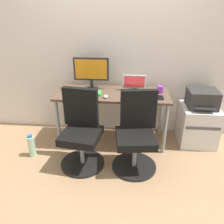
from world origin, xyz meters
TOP-DOWN VIEW (x-y plane):
  - ground_plane at (0.00, 0.00)m, footprint 5.28×5.28m
  - back_wall at (0.00, 0.37)m, footprint 4.40×0.04m
  - desk at (0.00, 0.00)m, footprint 1.51×0.59m
  - office_chair_left at (-0.33, -0.52)m, footprint 0.54×0.54m
  - office_chair_right at (0.33, -0.52)m, footprint 0.54×0.54m
  - side_cabinet at (1.20, 0.08)m, footprint 0.49×0.52m
  - printer at (1.20, 0.08)m, footprint 0.38×0.40m
  - water_bottle_on_floor at (-1.01, -0.47)m, footprint 0.09×0.09m
  - desktop_monitor at (-0.30, 0.15)m, footprint 0.48×0.18m
  - open_laptop at (0.29, 0.06)m, footprint 0.31×0.29m
  - keyboard_by_monitor at (-0.33, -0.21)m, footprint 0.34×0.12m
  - keyboard_by_laptop at (0.29, -0.21)m, footprint 0.34×0.12m
  - mouse_by_monitor at (0.54, -0.00)m, footprint 0.06×0.10m
  - mouse_by_laptop at (-0.07, -0.17)m, footprint 0.06×0.10m
  - coffee_mug at (0.63, 0.07)m, footprint 0.08×0.08m
  - pen_cup at (0.32, 0.21)m, footprint 0.07×0.07m
  - phone_near_laptop at (0.63, -0.12)m, footprint 0.07×0.14m
  - phone_near_monitor at (-0.68, 0.12)m, footprint 0.07×0.14m
  - notebook at (-0.25, -0.06)m, footprint 0.21×0.15m

SIDE VIEW (x-z plane):
  - ground_plane at x=0.00m, z-range 0.00..0.00m
  - water_bottle_on_floor at x=-1.01m, z-range -0.01..0.30m
  - side_cabinet at x=1.20m, z-range 0.00..0.55m
  - office_chair_left at x=-0.33m, z-range -0.05..0.89m
  - office_chair_right at x=0.33m, z-range -0.05..0.89m
  - desk at x=0.00m, z-range 0.29..1.03m
  - printer at x=1.20m, z-range 0.55..0.79m
  - phone_near_laptop at x=0.63m, z-range 0.74..0.75m
  - phone_near_monitor at x=-0.68m, z-range 0.74..0.75m
  - keyboard_by_monitor at x=-0.33m, z-range 0.74..0.76m
  - keyboard_by_laptop at x=0.29m, z-range 0.74..0.76m
  - notebook at x=-0.25m, z-range 0.74..0.76m
  - mouse_by_monitor at x=0.54m, z-range 0.74..0.77m
  - mouse_by_laptop at x=-0.07m, z-range 0.74..0.77m
  - coffee_mug at x=0.63m, z-range 0.74..0.83m
  - pen_cup at x=0.32m, z-range 0.74..0.84m
  - open_laptop at x=0.29m, z-range 0.68..0.90m
  - desktop_monitor at x=-0.30m, z-range 0.77..1.20m
  - back_wall at x=0.00m, z-range 0.00..2.60m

